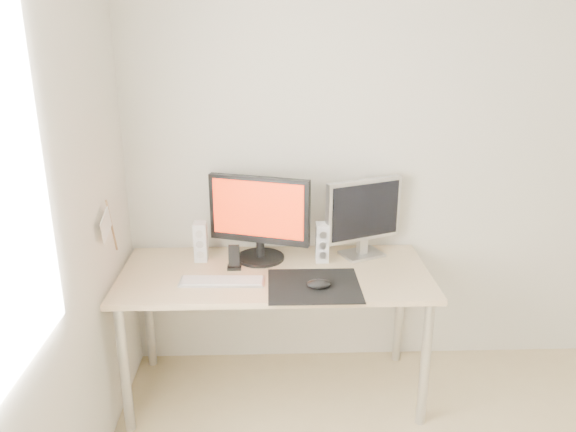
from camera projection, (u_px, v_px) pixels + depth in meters
name	position (u px, v px, depth m)	size (l,w,h in m)	color
wall_back	(440.00, 156.00, 3.12)	(3.50, 3.50, 0.00)	silver
mousepad	(314.00, 286.00, 2.75)	(0.45, 0.40, 0.00)	black
mouse	(319.00, 284.00, 2.71)	(0.12, 0.07, 0.04)	black
desk	(275.00, 285.00, 2.93)	(1.60, 0.70, 0.73)	#D1B587
main_monitor	(259.00, 215.00, 2.98)	(0.54, 0.33, 0.47)	black
second_monitor	(364.00, 214.00, 3.04)	(0.43, 0.23, 0.43)	#AAAAAD
speaker_left	(201.00, 242.00, 3.02)	(0.07, 0.08, 0.21)	white
speaker_right	(322.00, 242.00, 3.01)	(0.07, 0.08, 0.21)	silver
keyboard	(222.00, 281.00, 2.78)	(0.42, 0.14, 0.02)	#B9B9BB
phone_dock	(234.00, 262.00, 2.93)	(0.07, 0.06, 0.13)	black
pennant	(108.00, 225.00, 2.65)	(0.01, 0.23, 0.29)	#A57F54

